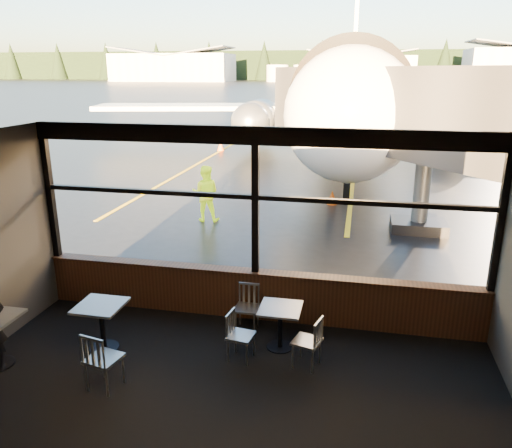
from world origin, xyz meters
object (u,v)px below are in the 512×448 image
(cafe_table_mid, at_px, (102,327))
(chair_near_n, at_px, (247,309))
(chair_near_e, at_px, (307,342))
(ground_crew, at_px, (206,193))
(cafe_table_near, at_px, (280,328))
(cone_wing, at_px, (221,146))
(chair_near_w, at_px, (241,336))
(chair_mid_s, at_px, (104,359))
(airliner, at_px, (355,45))
(jet_bridge, at_px, (434,148))
(cone_nose, at_px, (332,198))

(cafe_table_mid, xyz_separation_m, chair_near_n, (2.17, 1.06, 0.02))
(chair_near_e, distance_m, ground_crew, 8.14)
(cafe_table_near, distance_m, chair_near_n, 0.80)
(chair_near_n, relative_size, cone_wing, 1.57)
(chair_near_w, xyz_separation_m, chair_mid_s, (-1.74, -1.12, 0.06))
(airliner, bearing_deg, cone_wing, -162.06)
(jet_bridge, distance_m, chair_near_n, 7.30)
(jet_bridge, bearing_deg, chair_near_n, -121.32)
(ground_crew, bearing_deg, chair_near_e, 112.58)
(chair_near_w, bearing_deg, airliner, -174.37)
(chair_near_n, bearing_deg, jet_bridge, -121.66)
(cafe_table_near, bearing_deg, airliner, 88.81)
(cone_wing, bearing_deg, cone_nose, -56.80)
(ground_crew, bearing_deg, cafe_table_near, 110.91)
(jet_bridge, bearing_deg, chair_mid_s, -123.34)
(chair_near_e, xyz_separation_m, cone_wing, (-7.11, 20.39, -0.15))
(jet_bridge, relative_size, cone_wing, 20.94)
(chair_near_w, height_order, cone_wing, chair_near_w)
(airliner, height_order, chair_near_w, airliner)
(cafe_table_near, distance_m, cafe_table_mid, 2.90)
(airliner, height_order, chair_near_n, airliner)
(cone_wing, bearing_deg, chair_mid_s, -78.60)
(jet_bridge, distance_m, chair_mid_s, 9.80)
(cafe_table_near, height_order, chair_near_e, chair_near_e)
(chair_mid_s, xyz_separation_m, ground_crew, (-1.08, 8.30, 0.38))
(jet_bridge, bearing_deg, cone_wing, 125.43)
(airliner, relative_size, chair_near_w, 46.16)
(airliner, relative_size, chair_near_n, 44.52)
(cafe_table_mid, bearing_deg, ground_crew, 94.12)
(cafe_table_mid, xyz_separation_m, cone_nose, (3.10, 10.04, -0.16))
(chair_near_w, xyz_separation_m, cone_nose, (0.81, 9.88, -0.17))
(chair_near_w, xyz_separation_m, chair_near_n, (-0.11, 0.91, 0.01))
(chair_mid_s, bearing_deg, chair_near_w, 44.71)
(chair_near_n, xyz_separation_m, cone_nose, (0.92, 8.98, -0.18))
(chair_near_e, bearing_deg, cone_wing, 34.94)
(airliner, distance_m, jet_bridge, 16.50)
(cafe_table_mid, height_order, chair_mid_s, chair_mid_s)
(cone_wing, bearing_deg, chair_near_w, -73.42)
(cafe_table_near, relative_size, cone_wing, 1.38)
(chair_near_n, height_order, cone_wing, chair_near_n)
(chair_near_e, distance_m, chair_near_w, 1.03)
(jet_bridge, xyz_separation_m, chair_mid_s, (-5.27, -8.02, -1.97))
(chair_near_e, height_order, cone_wing, chair_near_e)
(jet_bridge, relative_size, chair_near_w, 13.80)
(chair_near_e, relative_size, chair_near_w, 1.03)
(jet_bridge, relative_size, cafe_table_mid, 14.03)
(cafe_table_mid, distance_m, chair_mid_s, 1.11)
(chair_mid_s, xyz_separation_m, cone_wing, (-4.34, 21.53, -0.20))
(airliner, distance_m, cafe_table_near, 23.05)
(airliner, relative_size, cone_wing, 70.04)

